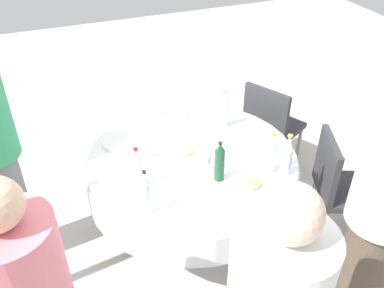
{
  "coord_description": "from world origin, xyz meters",
  "views": [
    {
      "loc": [
        0.81,
        2.04,
        2.38
      ],
      "look_at": [
        0.0,
        0.0,
        0.83
      ],
      "focal_mm": 39.17,
      "sensor_mm": 36.0,
      "label": 1
    }
  ],
  "objects_px": {
    "wine_glass_north": "(137,148)",
    "plate_south": "(254,186)",
    "dining_table": "(192,173)",
    "bottle_clear_west": "(137,169)",
    "plate_east": "(120,142)",
    "person_west": "(377,227)",
    "chair_near": "(338,183)",
    "plate_right": "(207,206)",
    "bottle_clear_far": "(287,156)",
    "bottle_clear_outer": "(223,110)",
    "bottle_clear_front": "(146,194)",
    "bottle_clear_north": "(271,154)",
    "wine_glass_near": "(206,159)",
    "wine_glass_far": "(155,105)",
    "wine_glass_outer": "(221,144)",
    "chair_far": "(270,123)",
    "bottle_dark_green_left": "(219,162)",
    "plate_inner": "(186,153)"
  },
  "relations": [
    {
      "from": "wine_glass_north",
      "to": "plate_south",
      "type": "relative_size",
      "value": 0.66
    },
    {
      "from": "dining_table",
      "to": "bottle_clear_west",
      "type": "xyz_separation_m",
      "value": [
        0.4,
        0.16,
        0.27
      ]
    },
    {
      "from": "plate_east",
      "to": "person_west",
      "type": "relative_size",
      "value": 0.15
    },
    {
      "from": "wine_glass_north",
      "to": "chair_near",
      "type": "height_order",
      "value": "wine_glass_north"
    },
    {
      "from": "plate_right",
      "to": "bottle_clear_far",
      "type": "bearing_deg",
      "value": -170.14
    },
    {
      "from": "plate_south",
      "to": "wine_glass_north",
      "type": "bearing_deg",
      "value": -41.78
    },
    {
      "from": "bottle_clear_outer",
      "to": "wine_glass_north",
      "type": "bearing_deg",
      "value": 14.34
    },
    {
      "from": "bottle_clear_front",
      "to": "bottle_clear_north",
      "type": "relative_size",
      "value": 1.01
    },
    {
      "from": "wine_glass_north",
      "to": "plate_right",
      "type": "bearing_deg",
      "value": 113.72
    },
    {
      "from": "bottle_clear_outer",
      "to": "bottle_clear_far",
      "type": "bearing_deg",
      "value": 101.03
    },
    {
      "from": "dining_table",
      "to": "bottle_clear_front",
      "type": "bearing_deg",
      "value": 42.97
    },
    {
      "from": "dining_table",
      "to": "plate_right",
      "type": "distance_m",
      "value": 0.52
    },
    {
      "from": "bottle_clear_far",
      "to": "plate_south",
      "type": "distance_m",
      "value": 0.27
    },
    {
      "from": "dining_table",
      "to": "wine_glass_near",
      "type": "bearing_deg",
      "value": 95.01
    },
    {
      "from": "plate_south",
      "to": "plate_east",
      "type": "xyz_separation_m",
      "value": [
        0.63,
        -0.74,
        -0.0
      ]
    },
    {
      "from": "bottle_clear_front",
      "to": "person_west",
      "type": "bearing_deg",
      "value": 147.17
    },
    {
      "from": "dining_table",
      "to": "wine_glass_far",
      "type": "bearing_deg",
      "value": -82.85
    },
    {
      "from": "dining_table",
      "to": "wine_glass_near",
      "type": "relative_size",
      "value": 10.29
    },
    {
      "from": "bottle_clear_north",
      "to": "wine_glass_outer",
      "type": "distance_m",
      "value": 0.32
    },
    {
      "from": "wine_glass_north",
      "to": "chair_far",
      "type": "distance_m",
      "value": 1.32
    },
    {
      "from": "bottle_dark_green_left",
      "to": "person_west",
      "type": "xyz_separation_m",
      "value": [
        -0.51,
        0.75,
        -0.0
      ]
    },
    {
      "from": "plate_inner",
      "to": "plate_east",
      "type": "bearing_deg",
      "value": -37.65
    },
    {
      "from": "dining_table",
      "to": "chair_far",
      "type": "height_order",
      "value": "chair_far"
    },
    {
      "from": "plate_inner",
      "to": "wine_glass_far",
      "type": "bearing_deg",
      "value": -85.8
    },
    {
      "from": "dining_table",
      "to": "wine_glass_north",
      "type": "xyz_separation_m",
      "value": [
        0.34,
        -0.08,
        0.25
      ]
    },
    {
      "from": "bottle_clear_west",
      "to": "wine_glass_north",
      "type": "relative_size",
      "value": 1.93
    },
    {
      "from": "bottle_clear_west",
      "to": "dining_table",
      "type": "bearing_deg",
      "value": -158.68
    },
    {
      "from": "wine_glass_outer",
      "to": "plate_right",
      "type": "relative_size",
      "value": 0.72
    },
    {
      "from": "plate_inner",
      "to": "plate_right",
      "type": "xyz_separation_m",
      "value": [
        0.07,
        0.51,
        -0.0
      ]
    },
    {
      "from": "plate_south",
      "to": "person_west",
      "type": "distance_m",
      "value": 0.71
    },
    {
      "from": "dining_table",
      "to": "chair_far",
      "type": "bearing_deg",
      "value": -152.76
    },
    {
      "from": "wine_glass_outer",
      "to": "plate_east",
      "type": "distance_m",
      "value": 0.71
    },
    {
      "from": "bottle_clear_north",
      "to": "plate_east",
      "type": "height_order",
      "value": "bottle_clear_north"
    },
    {
      "from": "dining_table",
      "to": "bottle_clear_outer",
      "type": "xyz_separation_m",
      "value": [
        -0.34,
        -0.25,
        0.28
      ]
    },
    {
      "from": "bottle_dark_green_left",
      "to": "wine_glass_far",
      "type": "height_order",
      "value": "bottle_dark_green_left"
    },
    {
      "from": "bottle_dark_green_left",
      "to": "chair_near",
      "type": "height_order",
      "value": "bottle_dark_green_left"
    },
    {
      "from": "bottle_clear_front",
      "to": "plate_right",
      "type": "bearing_deg",
      "value": 164.49
    },
    {
      "from": "bottle_clear_north",
      "to": "person_west",
      "type": "bearing_deg",
      "value": 104.81
    },
    {
      "from": "bottle_clear_front",
      "to": "plate_inner",
      "type": "distance_m",
      "value": 0.58
    },
    {
      "from": "dining_table",
      "to": "person_west",
      "type": "height_order",
      "value": "person_west"
    },
    {
      "from": "bottle_clear_west",
      "to": "wine_glass_far",
      "type": "relative_size",
      "value": 1.94
    },
    {
      "from": "wine_glass_outer",
      "to": "plate_south",
      "type": "distance_m",
      "value": 0.36
    },
    {
      "from": "bottle_clear_front",
      "to": "plate_east",
      "type": "relative_size",
      "value": 1.21
    },
    {
      "from": "dining_table",
      "to": "bottle_clear_west",
      "type": "height_order",
      "value": "bottle_clear_west"
    },
    {
      "from": "bottle_clear_far",
      "to": "person_west",
      "type": "distance_m",
      "value": 0.66
    },
    {
      "from": "bottle_clear_front",
      "to": "plate_inner",
      "type": "relative_size",
      "value": 1.33
    },
    {
      "from": "chair_far",
      "to": "person_west",
      "type": "bearing_deg",
      "value": -39.04
    },
    {
      "from": "wine_glass_far",
      "to": "plate_right",
      "type": "bearing_deg",
      "value": 88.51
    },
    {
      "from": "bottle_dark_green_left",
      "to": "bottle_clear_outer",
      "type": "xyz_separation_m",
      "value": [
        -0.27,
        -0.53,
        0.01
      ]
    },
    {
      "from": "wine_glass_near",
      "to": "plate_inner",
      "type": "xyz_separation_m",
      "value": [
        0.05,
        -0.21,
        -0.09
      ]
    }
  ]
}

